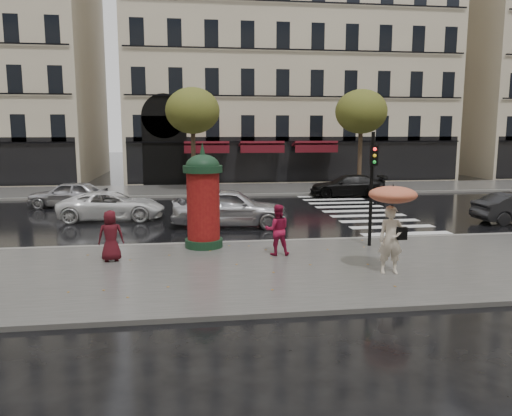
{
  "coord_description": "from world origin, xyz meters",
  "views": [
    {
      "loc": [
        -2.43,
        -14.03,
        3.99
      ],
      "look_at": [
        -0.27,
        1.5,
        1.54
      ],
      "focal_mm": 35.0,
      "sensor_mm": 36.0,
      "label": 1
    }
  ],
  "objects": [
    {
      "name": "car_far_silver",
      "position": [
        -8.6,
        12.9,
        0.69
      ],
      "size": [
        4.16,
        2.0,
        1.37
      ],
      "primitive_type": "imported",
      "rotation": [
        0.0,
        0.0,
        -1.67
      ],
      "color": "#A6A5AA",
      "rests_on": "ground"
    },
    {
      "name": "car_white",
      "position": [
        -5.79,
        8.74,
        0.64
      ],
      "size": [
        4.66,
        2.23,
        1.28
      ],
      "primitive_type": "imported",
      "rotation": [
        0.0,
        0.0,
        1.55
      ],
      "color": "white",
      "rests_on": "ground"
    },
    {
      "name": "woman_umbrella",
      "position": [
        3.02,
        -1.44,
        1.75
      ],
      "size": [
        1.29,
        1.29,
        2.47
      ],
      "color": "beige",
      "rests_on": "near_sidewalk"
    },
    {
      "name": "bldg_far_corner",
      "position": [
        6.0,
        30.0,
        11.31
      ],
      "size": [
        26.0,
        14.0,
        22.9
      ],
      "color": "#B7A88C",
      "rests_on": "ground"
    },
    {
      "name": "far_kerb",
      "position": [
        0.0,
        16.0,
        0.07
      ],
      "size": [
        90.0,
        0.25,
        0.14
      ],
      "primitive_type": "cube",
      "color": "slate",
      "rests_on": "ground"
    },
    {
      "name": "ground",
      "position": [
        0.0,
        0.0,
        0.0
      ],
      "size": [
        160.0,
        160.0,
        0.0
      ],
      "primitive_type": "plane",
      "color": "black",
      "rests_on": "ground"
    },
    {
      "name": "near_kerb",
      "position": [
        0.0,
        3.0,
        0.07
      ],
      "size": [
        90.0,
        0.25,
        0.14
      ],
      "primitive_type": "cube",
      "color": "slate",
      "rests_on": "ground"
    },
    {
      "name": "near_sidewalk",
      "position": [
        0.0,
        -0.5,
        0.06
      ],
      "size": [
        90.0,
        7.0,
        0.12
      ],
      "primitive_type": "cube",
      "color": "#474744",
      "rests_on": "ground"
    },
    {
      "name": "tree_far_left",
      "position": [
        -2.0,
        18.0,
        5.17
      ],
      "size": [
        3.4,
        3.4,
        6.64
      ],
      "color": "#38281C",
      "rests_on": "ground"
    },
    {
      "name": "man_burgundy",
      "position": [
        -4.71,
        0.92,
        0.89
      ],
      "size": [
        0.79,
        0.56,
        1.53
      ],
      "primitive_type": "imported",
      "rotation": [
        0.0,
        0.0,
        3.24
      ],
      "color": "#450D15",
      "rests_on": "near_sidewalk"
    },
    {
      "name": "far_sidewalk",
      "position": [
        0.0,
        19.0,
        0.06
      ],
      "size": [
        90.0,
        6.0,
        0.12
      ],
      "primitive_type": "cube",
      "color": "#474744",
      "rests_on": "ground"
    },
    {
      "name": "tree_far_right",
      "position": [
        9.0,
        18.0,
        5.17
      ],
      "size": [
        3.4,
        3.4,
        6.64
      ],
      "color": "#38281C",
      "rests_on": "ground"
    },
    {
      "name": "car_silver",
      "position": [
        -0.69,
        6.44,
        0.81
      ],
      "size": [
        4.95,
        2.4,
        1.63
      ],
      "primitive_type": "imported",
      "rotation": [
        0.0,
        0.0,
        1.47
      ],
      "color": "#BCBCC1",
      "rests_on": "ground"
    },
    {
      "name": "woman_red",
      "position": [
        0.32,
        0.97,
        0.92
      ],
      "size": [
        0.81,
        0.65,
        1.59
      ],
      "primitive_type": "imported",
      "rotation": [
        0.0,
        0.0,
        3.07
      ],
      "color": "maroon",
      "rests_on": "near_sidewalk"
    },
    {
      "name": "zebra_crossing",
      "position": [
        6.0,
        9.6,
        0.01
      ],
      "size": [
        3.6,
        11.75,
        0.01
      ],
      "primitive_type": "cube",
      "color": "silver",
      "rests_on": "ground"
    },
    {
      "name": "car_black",
      "position": [
        7.22,
        15.0,
        0.66
      ],
      "size": [
        4.73,
        2.44,
        1.31
      ],
      "primitive_type": "imported",
      "rotation": [
        0.0,
        0.0,
        -1.71
      ],
      "color": "black",
      "rests_on": "ground"
    },
    {
      "name": "traffic_light",
      "position": [
        3.64,
        1.73,
        2.43
      ],
      "size": [
        0.26,
        0.37,
        3.82
      ],
      "color": "black",
      "rests_on": "near_sidewalk"
    },
    {
      "name": "morris_column",
      "position": [
        -1.92,
        2.4,
        1.79
      ],
      "size": [
        1.3,
        1.3,
        3.49
      ],
      "color": "#13301C",
      "rests_on": "near_sidewalk"
    }
  ]
}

